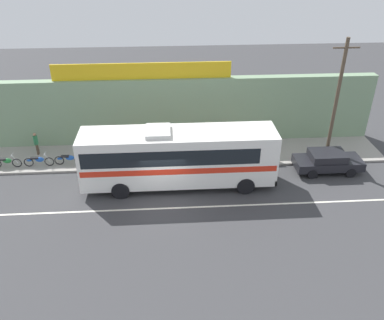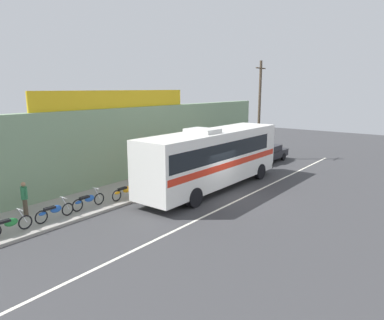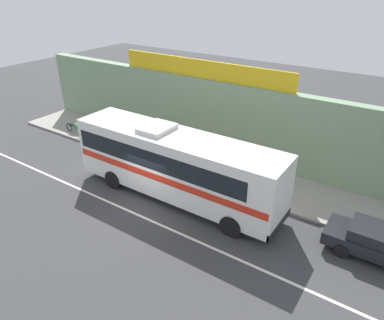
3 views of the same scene
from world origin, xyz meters
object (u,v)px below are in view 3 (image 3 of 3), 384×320
motorcycle_black (75,127)px  pedestrian_by_curb (203,154)px  intercity_bus (175,162)px  motorcycle_green (137,149)px  pedestrian_near_shop (106,118)px  parked_car (379,243)px  motorcycle_blue (115,139)px  motorcycle_purple (94,133)px

motorcycle_black → pedestrian_by_curb: size_ratio=1.11×
intercity_bus → motorcycle_green: bearing=153.4°
intercity_bus → pedestrian_near_shop: intercity_bus is taller
pedestrian_by_curb → pedestrian_near_shop: bearing=173.0°
parked_car → motorcycle_blue: 16.76m
intercity_bus → motorcycle_blue: (-7.04, 2.68, -1.50)m
parked_car → motorcycle_green: (-14.44, 1.43, -0.17)m
motorcycle_blue → pedestrian_by_curb: pedestrian_by_curb is taller
intercity_bus → motorcycle_blue: bearing=159.2°
motorcycle_black → pedestrian_by_curb: 10.76m
parked_car → pedestrian_by_curb: pedestrian_by_curb is taller
motorcycle_blue → motorcycle_black: bearing=-178.0°
pedestrian_by_curb → motorcycle_black: bearing=-177.0°
parked_car → pedestrian_by_curb: size_ratio=2.47×
motorcycle_purple → pedestrian_near_shop: 1.79m
parked_car → motorcycle_black: (-20.63, 1.56, -0.17)m
parked_car → pedestrian_by_curb: (-9.90, 2.12, 0.41)m
pedestrian_near_shop → motorcycle_blue: bearing=-32.8°
intercity_bus → motorcycle_purple: intercity_bus is taller
motorcycle_blue → pedestrian_by_curb: bearing=3.6°
motorcycle_blue → pedestrian_near_shop: (-2.40, 1.54, 0.50)m
motorcycle_purple → pedestrian_near_shop: (-0.48, 1.65, 0.50)m
pedestrian_by_curb → motorcycle_purple: bearing=-176.5°
motorcycle_purple → pedestrian_near_shop: bearing=106.2°
intercity_bus → motorcycle_purple: 9.44m
intercity_bus → pedestrian_near_shop: bearing=155.9°
motorcycle_blue → motorcycle_purple: size_ratio=0.99×
motorcycle_purple → motorcycle_green: 4.15m
intercity_bus → parked_car: intercity_bus is taller
motorcycle_blue → motorcycle_black: (-3.96, -0.14, 0.00)m
parked_car → motorcycle_purple: bearing=175.1°
parked_car → motorcycle_purple: 18.65m
pedestrian_by_curb → motorcycle_green: bearing=-171.3°
motorcycle_purple → motorcycle_blue: bearing=3.3°
intercity_bus → motorcycle_black: (-11.00, 2.54, -1.50)m
motorcycle_black → pedestrian_near_shop: pedestrian_near_shop is taller
pedestrian_near_shop → motorcycle_purple: bearing=-73.8°
intercity_bus → motorcycle_purple: bearing=164.0°
parked_car → motorcycle_blue: parked_car is taller
motorcycle_blue → motorcycle_green: size_ratio=0.99×
pedestrian_near_shop → parked_car: bearing=-9.7°
motorcycle_black → motorcycle_green: bearing=-1.2°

